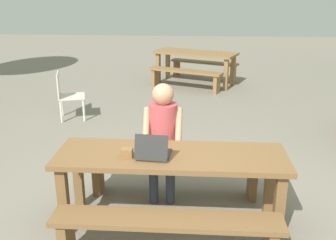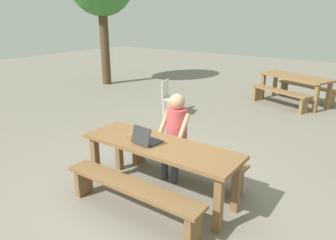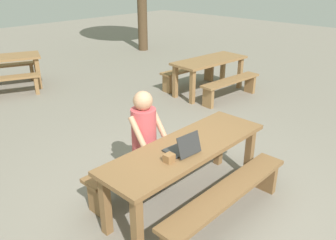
% 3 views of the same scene
% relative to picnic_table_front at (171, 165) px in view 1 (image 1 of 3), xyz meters
% --- Properties ---
extents(ground_plane, '(30.00, 30.00, 0.00)m').
position_rel_picnic_table_front_xyz_m(ground_plane, '(0.00, 0.00, -0.64)').
color(ground_plane, gray).
extents(picnic_table_front, '(2.17, 0.69, 0.75)m').
position_rel_picnic_table_front_xyz_m(picnic_table_front, '(0.00, 0.00, 0.00)').
color(picnic_table_front, brown).
rests_on(picnic_table_front, ground).
extents(bench_near, '(1.93, 0.30, 0.44)m').
position_rel_picnic_table_front_xyz_m(bench_near, '(0.00, -0.58, -0.31)').
color(bench_near, brown).
rests_on(bench_near, ground).
extents(bench_far, '(1.93, 0.30, 0.44)m').
position_rel_picnic_table_front_xyz_m(bench_far, '(0.00, 0.58, -0.31)').
color(bench_far, brown).
rests_on(bench_far, ground).
extents(laptop, '(0.33, 0.33, 0.24)m').
position_rel_picnic_table_front_xyz_m(laptop, '(-0.16, -0.08, 0.17)').
color(laptop, '#2D2D2D').
rests_on(laptop, picnic_table_front).
extents(small_pouch, '(0.10, 0.09, 0.09)m').
position_rel_picnic_table_front_xyz_m(small_pouch, '(-0.40, -0.10, 0.16)').
color(small_pouch, olive).
rests_on(small_pouch, picnic_table_front).
extents(person_seated, '(0.41, 0.41, 1.29)m').
position_rel_picnic_table_front_xyz_m(person_seated, '(-0.12, 0.55, 0.11)').
color(person_seated, '#333847').
rests_on(person_seated, ground).
extents(plastic_chair, '(0.54, 0.54, 0.83)m').
position_rel_picnic_table_front_xyz_m(plastic_chair, '(-2.01, 3.11, -0.20)').
color(plastic_chair, silver).
rests_on(plastic_chair, ground).
extents(picnic_table_mid, '(2.03, 1.38, 0.76)m').
position_rel_picnic_table_front_xyz_m(picnic_table_mid, '(0.21, 5.84, 0.00)').
color(picnic_table_mid, olive).
rests_on(picnic_table_mid, ground).
extents(bench_mid_south, '(1.69, 0.92, 0.44)m').
position_rel_picnic_table_front_xyz_m(bench_mid_south, '(-0.01, 5.29, -0.31)').
color(bench_mid_south, olive).
rests_on(bench_mid_south, ground).
extents(bench_mid_north, '(1.69, 0.92, 0.44)m').
position_rel_picnic_table_front_xyz_m(bench_mid_north, '(0.44, 6.39, -0.31)').
color(bench_mid_north, olive).
rests_on(bench_mid_north, ground).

